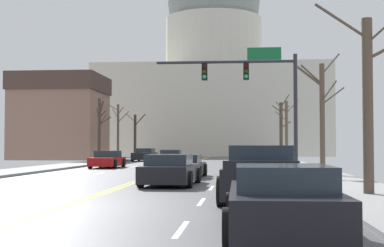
% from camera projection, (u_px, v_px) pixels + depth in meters
% --- Properties ---
extents(ground, '(20.00, 180.00, 0.20)m').
position_uv_depth(ground, '(59.00, 207.00, 14.28)').
color(ground, '#4D4D52').
extents(signal_gantry, '(7.91, 0.41, 6.96)m').
position_uv_depth(signal_gantry, '(256.00, 83.00, 31.42)').
color(signal_gantry, '#28282D').
rests_on(signal_gantry, ground).
extents(capitol_building, '(35.04, 22.40, 34.57)m').
position_uv_depth(capitol_building, '(214.00, 82.00, 90.73)').
color(capitol_building, beige).
rests_on(capitol_building, ground).
extents(sedan_near_00, '(2.15, 4.34, 1.13)m').
position_uv_depth(sedan_near_00, '(184.00, 166.00, 28.12)').
color(sedan_near_00, black).
rests_on(sedan_near_00, ground).
extents(sedan_near_01, '(2.19, 4.69, 1.24)m').
position_uv_depth(sedan_near_01, '(171.00, 171.00, 22.48)').
color(sedan_near_01, black).
rests_on(sedan_near_01, ground).
extents(pickup_truck_near_02, '(2.42, 5.44, 1.59)m').
position_uv_depth(pickup_truck_near_02, '(261.00, 176.00, 16.24)').
color(pickup_truck_near_02, black).
rests_on(pickup_truck_near_02, ground).
extents(sedan_near_03, '(2.08, 4.56, 1.25)m').
position_uv_depth(sedan_near_03, '(282.00, 202.00, 9.93)').
color(sedan_near_03, black).
rests_on(sedan_near_03, ground).
extents(sedan_oncoming_00, '(1.95, 4.46, 1.22)m').
position_uv_depth(sedan_oncoming_00, '(108.00, 160.00, 40.08)').
color(sedan_oncoming_00, '#B71414').
rests_on(sedan_oncoming_00, ground).
extents(sedan_oncoming_01, '(2.14, 4.27, 1.21)m').
position_uv_depth(sedan_oncoming_01, '(171.00, 157.00, 48.47)').
color(sedan_oncoming_01, black).
rests_on(sedan_oncoming_01, ground).
extents(sedan_oncoming_02, '(2.19, 4.68, 1.30)m').
position_uv_depth(sedan_oncoming_02, '(145.00, 155.00, 57.34)').
color(sedan_oncoming_02, black).
rests_on(sedan_oncoming_02, ground).
extents(flank_building_01, '(9.74, 9.24, 9.64)m').
position_uv_depth(flank_building_01, '(60.00, 117.00, 64.30)').
color(flank_building_01, '#8C6656').
rests_on(flank_building_01, ground).
extents(bare_tree_00, '(2.43, 1.82, 6.09)m').
position_uv_depth(bare_tree_00, '(322.00, 113.00, 27.96)').
color(bare_tree_00, brown).
rests_on(bare_tree_00, ground).
extents(bare_tree_01, '(2.43, 2.11, 5.20)m').
position_uv_depth(bare_tree_01, '(135.00, 135.00, 65.31)').
color(bare_tree_01, '#423328').
rests_on(bare_tree_01, ground).
extents(bare_tree_02, '(2.05, 1.20, 6.90)m').
position_uv_depth(bare_tree_02, '(281.00, 129.00, 60.63)').
color(bare_tree_02, '#4C3D2D').
rests_on(bare_tree_02, ground).
extents(bare_tree_03, '(2.55, 2.30, 6.00)m').
position_uv_depth(bare_tree_03, '(118.00, 130.00, 61.34)').
color(bare_tree_03, brown).
rests_on(bare_tree_03, ground).
extents(bare_tree_04, '(3.26, 2.57, 5.92)m').
position_uv_depth(bare_tree_04, '(368.00, 98.00, 17.08)').
color(bare_tree_04, brown).
rests_on(bare_tree_04, ground).
extents(bare_tree_05, '(1.63, 2.52, 5.71)m').
position_uv_depth(bare_tree_05, '(100.00, 127.00, 50.66)').
color(bare_tree_05, '#423328').
rests_on(bare_tree_05, ground).
extents(bare_tree_06, '(2.23, 1.68, 5.72)m').
position_uv_depth(bare_tree_06, '(286.00, 129.00, 53.29)').
color(bare_tree_06, brown).
rests_on(bare_tree_06, ground).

